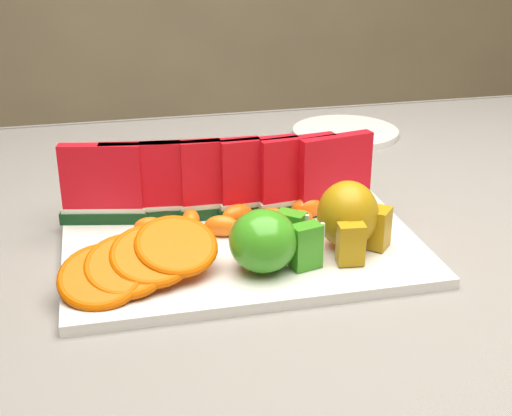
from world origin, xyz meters
The scene contains 11 objects.
table centered at (0.00, 0.00, 0.65)m, with size 1.40×0.90×0.75m.
tablecloth centered at (0.00, 0.00, 0.72)m, with size 1.53×1.03×0.20m.
platter centered at (-0.08, -0.03, 0.76)m, with size 0.40×0.30×0.01m.
apple_cluster centered at (-0.06, -0.12, 0.80)m, with size 0.11×0.09×0.07m.
pear_cluster centered at (0.03, -0.09, 0.81)m, with size 0.09×0.09×0.08m.
side_plate centered at (0.18, 0.34, 0.76)m, with size 0.24×0.24×0.01m.
fork centered at (-0.15, 0.16, 0.76)m, with size 0.02×0.20×0.00m.
watermelon_row centered at (-0.09, 0.03, 0.82)m, with size 0.39×0.07×0.10m.
orange_fan_front centered at (-0.20, -0.11, 0.79)m, with size 0.18×0.12×0.05m.
orange_fan_back centered at (-0.13, 0.09, 0.79)m, with size 0.23×0.10×0.04m.
tangerine_segments centered at (-0.08, -0.02, 0.78)m, with size 0.23×0.07×0.03m.
Camera 1 is at (-0.23, -0.76, 1.13)m, focal length 50.00 mm.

